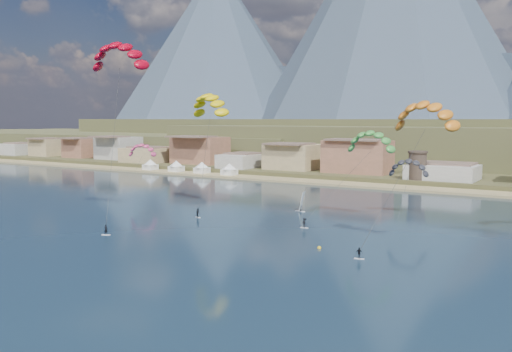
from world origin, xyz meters
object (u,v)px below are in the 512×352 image
(kitesurfer_yellow, at_px, (210,102))
(watchtower, at_px, (417,165))
(kitesurfer_orange, at_px, (426,112))
(kitesurfer_green, at_px, (370,139))
(buoy, at_px, (319,248))
(kitesurfer_red, at_px, (119,52))
(windsurfer, at_px, (301,205))

(kitesurfer_yellow, bearing_deg, watchtower, 65.14)
(watchtower, bearing_deg, kitesurfer_orange, -73.34)
(kitesurfer_green, bearing_deg, kitesurfer_orange, -51.06)
(kitesurfer_orange, xyz_separation_m, buoy, (-13.46, -8.30, -21.08))
(watchtower, xyz_separation_m, kitesurfer_green, (7.49, -59.30, 9.79))
(kitesurfer_yellow, height_order, kitesurfer_green, kitesurfer_yellow)
(watchtower, height_order, kitesurfer_yellow, kitesurfer_yellow)
(kitesurfer_green, bearing_deg, buoy, -84.30)
(kitesurfer_red, relative_size, windsurfer, 8.52)
(watchtower, relative_size, kitesurfer_yellow, 0.30)
(watchtower, xyz_separation_m, windsurfer, (-8.22, -58.71, -4.98))
(watchtower, bearing_deg, windsurfer, -97.97)
(kitesurfer_yellow, distance_m, windsurfer, 31.17)
(windsurfer, bearing_deg, buoy, -57.45)
(buoy, bearing_deg, kitesurfer_orange, 31.67)
(windsurfer, relative_size, buoy, 7.12)
(kitesurfer_orange, bearing_deg, watchtower, 106.66)
(kitesurfer_red, bearing_deg, buoy, -2.93)
(watchtower, distance_m, kitesurfer_red, 96.03)
(watchtower, height_order, kitesurfer_green, kitesurfer_green)
(kitesurfer_orange, distance_m, kitesurfer_green, 26.41)
(watchtower, bearing_deg, kitesurfer_red, -112.07)
(watchtower, bearing_deg, kitesurfer_green, -82.80)
(watchtower, xyz_separation_m, kitesurfer_red, (-34.66, -85.47, 26.75))
(watchtower, height_order, kitesurfer_red, kitesurfer_red)
(kitesurfer_red, bearing_deg, kitesurfer_orange, 5.86)
(kitesurfer_red, height_order, windsurfer, kitesurfer_red)
(kitesurfer_red, relative_size, kitesurfer_orange, 1.50)
(kitesurfer_green, xyz_separation_m, buoy, (2.84, -28.47, -16.05))
(kitesurfer_red, height_order, buoy, kitesurfer_red)
(kitesurfer_green, bearing_deg, watchtower, 97.20)
(windsurfer, bearing_deg, watchtower, 82.03)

